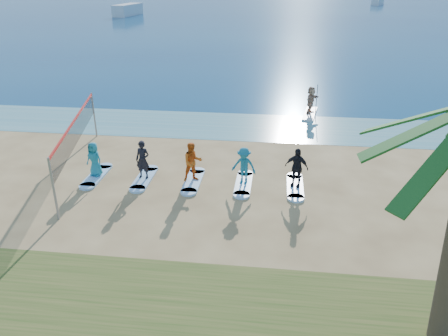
# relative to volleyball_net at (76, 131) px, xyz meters

# --- Properties ---
(ground) EXTENTS (600.00, 600.00, 0.00)m
(ground) POSITION_rel_volleyball_net_xyz_m (7.43, -3.44, -1.90)
(ground) COLOR tan
(ground) RESTS_ON ground
(shallow_water) EXTENTS (600.00, 600.00, 0.00)m
(shallow_water) POSITION_rel_volleyball_net_xyz_m (7.43, 7.06, -1.90)
(shallow_water) COLOR teal
(shallow_water) RESTS_ON ground
(volleyball_net) EXTENTS (2.11, 8.86, 2.50)m
(volleyball_net) POSITION_rel_volleyball_net_xyz_m (0.00, 0.00, 0.00)
(volleyball_net) COLOR gray
(volleyball_net) RESTS_ON ground
(paddleboard) EXTENTS (1.18, 3.07, 0.12)m
(paddleboard) POSITION_rel_volleyball_net_xyz_m (11.15, 9.88, -1.84)
(paddleboard) COLOR silver
(paddleboard) RESTS_ON ground
(paddleboarder) EXTENTS (1.12, 1.67, 1.73)m
(paddleboarder) POSITION_rel_volleyball_net_xyz_m (11.15, 9.88, -0.92)
(paddleboarder) COLOR tan
(paddleboarder) RESTS_ON paddleboard
(boat_offshore_a) EXTENTS (3.97, 8.83, 2.22)m
(boat_offshore_a) POSITION_rel_volleyball_net_xyz_m (-21.81, 72.96, -1.90)
(boat_offshore_a) COLOR silver
(boat_offshore_a) RESTS_ON ground
(boat_offshore_b) EXTENTS (4.31, 6.51, 1.49)m
(boat_offshore_b) POSITION_rel_volleyball_net_xyz_m (34.39, 109.31, -1.90)
(boat_offshore_b) COLOR silver
(boat_offshore_b) RESTS_ON ground
(surfboard_0) EXTENTS (0.70, 2.20, 0.09)m
(surfboard_0) POSITION_rel_volleyball_net_xyz_m (1.01, -0.70, -1.86)
(surfboard_0) COLOR #A4D6FE
(surfboard_0) RESTS_ON ground
(student_0) EXTENTS (0.88, 0.71, 1.57)m
(student_0) POSITION_rel_volleyball_net_xyz_m (1.01, -0.70, -1.03)
(student_0) COLOR teal
(student_0) RESTS_ON surfboard_0
(surfboard_1) EXTENTS (0.70, 2.20, 0.09)m
(surfboard_1) POSITION_rel_volleyball_net_xyz_m (3.24, -0.70, -1.86)
(surfboard_1) COLOR #A4D6FE
(surfboard_1) RESTS_ON ground
(student_1) EXTENTS (0.69, 0.51, 1.73)m
(student_1) POSITION_rel_volleyball_net_xyz_m (3.24, -0.70, -0.95)
(student_1) COLOR black
(student_1) RESTS_ON surfboard_1
(surfboard_2) EXTENTS (0.70, 2.20, 0.09)m
(surfboard_2) POSITION_rel_volleyball_net_xyz_m (5.47, -0.70, -1.86)
(surfboard_2) COLOR #A4D6FE
(surfboard_2) RESTS_ON ground
(student_2) EXTENTS (1.05, 0.95, 1.75)m
(student_2) POSITION_rel_volleyball_net_xyz_m (5.47, -0.70, -0.94)
(student_2) COLOR #CF5A15
(student_2) RESTS_ON surfboard_2
(surfboard_3) EXTENTS (0.70, 2.20, 0.09)m
(surfboard_3) POSITION_rel_volleyball_net_xyz_m (7.70, -0.70, -1.86)
(surfboard_3) COLOR #A4D6FE
(surfboard_3) RESTS_ON ground
(student_3) EXTENTS (1.17, 0.82, 1.64)m
(student_3) POSITION_rel_volleyball_net_xyz_m (7.70, -0.70, -0.99)
(student_3) COLOR #1B7084
(student_3) RESTS_ON surfboard_3
(surfboard_4) EXTENTS (0.70, 2.20, 0.09)m
(surfboard_4) POSITION_rel_volleyball_net_xyz_m (9.93, -0.70, -1.86)
(surfboard_4) COLOR #A4D6FE
(surfboard_4) RESTS_ON ground
(student_4) EXTENTS (1.09, 0.71, 1.72)m
(student_4) POSITION_rel_volleyball_net_xyz_m (9.93, -0.70, -0.95)
(student_4) COLOR black
(student_4) RESTS_ON surfboard_4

